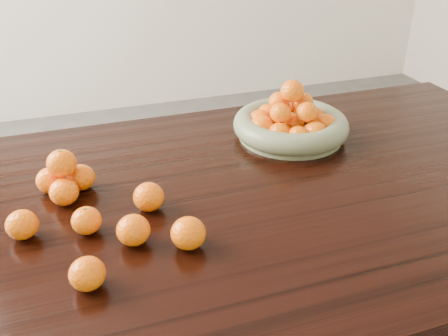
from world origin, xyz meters
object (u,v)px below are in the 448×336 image
object	(u,v)px
loose_orange_0	(86,220)
fruit_bowl	(291,123)
orange_pyramid	(64,178)
dining_table	(216,226)

from	to	relation	value
loose_orange_0	fruit_bowl	bearing A→B (deg)	25.55
orange_pyramid	loose_orange_0	xyz separation A→B (m)	(0.03, -0.17, -0.02)
dining_table	loose_orange_0	distance (m)	0.32
fruit_bowl	orange_pyramid	size ratio (longest dim) A/B	2.43
dining_table	orange_pyramid	bearing A→B (deg)	160.75
dining_table	loose_orange_0	world-z (taller)	loose_orange_0
orange_pyramid	dining_table	bearing A→B (deg)	-19.25
fruit_bowl	loose_orange_0	distance (m)	0.66
fruit_bowl	orange_pyramid	bearing A→B (deg)	-169.40
dining_table	loose_orange_0	size ratio (longest dim) A/B	32.15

